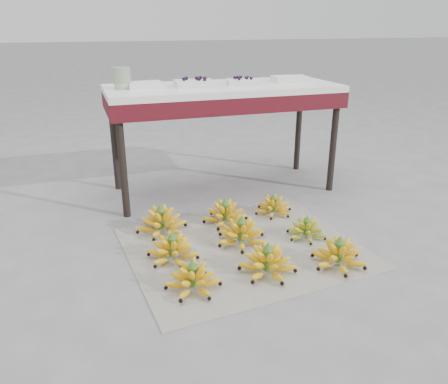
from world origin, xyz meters
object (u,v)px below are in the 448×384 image
object	(u,v)px
bunch_front_left	(193,279)
bunch_mid_right	(306,230)
bunch_front_right	(339,255)
bunch_back_left	(162,222)
bunch_mid_center	(242,234)
bunch_back_right	(273,207)
bunch_mid_left	(173,250)
tray_far_left	(145,85)
glass_jar	(122,78)
bunch_back_center	(225,214)
tray_left	(195,83)
tray_far_right	(290,79)
newspaper_mat	(243,248)
vendor_table	(223,98)
tray_right	(244,82)
bunch_front_center	(267,263)

from	to	relation	value
bunch_front_left	bunch_mid_right	world-z (taller)	bunch_front_left
bunch_front_right	bunch_back_left	xyz separation A→B (m)	(-0.79, 0.68, 0.00)
bunch_mid_center	bunch_back_right	bearing A→B (deg)	39.27
bunch_mid_left	tray_far_left	world-z (taller)	tray_far_left
bunch_mid_center	glass_jar	xyz separation A→B (m)	(-0.50, 0.90, 0.78)
bunch_back_center	tray_left	distance (m)	0.93
bunch_mid_right	glass_jar	xyz separation A→B (m)	(-0.89, 0.96, 0.79)
tray_left	tray_far_right	bearing A→B (deg)	2.72
newspaper_mat	vendor_table	size ratio (longest dim) A/B	0.77
bunch_back_right	tray_right	world-z (taller)	tray_right
tray_left	tray_far_left	bearing A→B (deg)	171.64
bunch_front_center	tray_far_left	size ratio (longest dim) A/B	1.34
tray_right	bunch_front_left	bearing A→B (deg)	-120.35
bunch_front_left	bunch_back_left	xyz separation A→B (m)	(-0.02, 0.65, 0.01)
tray_far_right	newspaper_mat	bearing A→B (deg)	-127.21
tray_left	bunch_back_center	bearing A→B (deg)	-87.18
tray_left	glass_jar	distance (m)	0.48
bunch_back_center	bunch_mid_left	bearing A→B (deg)	-117.12
bunch_front_left	bunch_back_right	xyz separation A→B (m)	(0.73, 0.68, -0.00)
tray_right	bunch_mid_center	bearing A→B (deg)	-111.04
bunch_front_right	bunch_back_center	world-z (taller)	bunch_front_right
bunch_front_right	tray_right	bearing A→B (deg)	82.36
bunch_mid_right	bunch_back_left	world-z (taller)	bunch_back_left
bunch_mid_left	vendor_table	world-z (taller)	vendor_table
vendor_table	tray_left	world-z (taller)	tray_left
bunch_mid_right	bunch_back_right	distance (m)	0.38
bunch_front_left	tray_far_left	size ratio (longest dim) A/B	1.32
bunch_mid_right	glass_jar	bearing A→B (deg)	135.73
bunch_mid_left	tray_right	world-z (taller)	tray_right
bunch_mid_left	vendor_table	bearing A→B (deg)	40.92
bunch_back_left	tray_far_left	world-z (taller)	tray_far_left
bunch_back_left	tray_far_right	bearing A→B (deg)	45.82
bunch_mid_center	vendor_table	distance (m)	1.09
bunch_mid_left	bunch_mid_right	world-z (taller)	bunch_mid_left
bunch_front_left	bunch_front_right	distance (m)	0.77
bunch_mid_left	bunch_back_center	distance (m)	0.53
bunch_back_center	tray_left	bearing A→B (deg)	116.00
bunch_back_left	glass_jar	xyz separation A→B (m)	(-0.10, 0.61, 0.78)
tray_far_left	tray_left	xyz separation A→B (m)	(0.33, -0.05, 0.00)
bunch_front_left	bunch_front_right	bearing A→B (deg)	16.99
vendor_table	bunch_front_right	bearing A→B (deg)	-80.65
bunch_back_center	vendor_table	world-z (taller)	vendor_table
bunch_mid_left	glass_jar	bearing A→B (deg)	79.02
bunch_back_right	vendor_table	distance (m)	0.86
glass_jar	bunch_front_left	bearing A→B (deg)	-84.49
bunch_front_left	tray_far_right	size ratio (longest dim) A/B	1.25
bunch_front_right	bunch_mid_left	size ratio (longest dim) A/B	0.97
vendor_table	tray_far_left	size ratio (longest dim) A/B	6.40
newspaper_mat	bunch_front_left	size ratio (longest dim) A/B	3.74
tray_right	bunch_front_right	bearing A→B (deg)	-86.85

